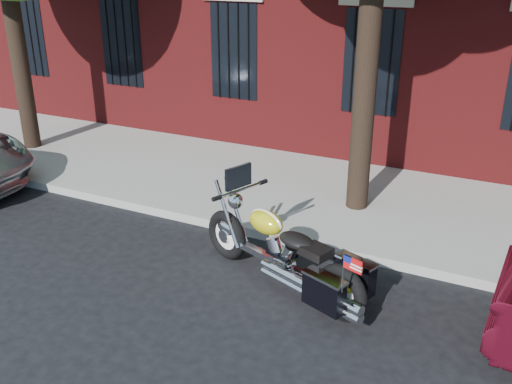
% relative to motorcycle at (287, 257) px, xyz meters
% --- Properties ---
extents(ground, '(120.00, 120.00, 0.00)m').
position_rel_motorcycle_xyz_m(ground, '(-0.39, -0.14, -0.51)').
color(ground, black).
rests_on(ground, ground).
extents(curb, '(40.00, 0.16, 0.15)m').
position_rel_motorcycle_xyz_m(curb, '(-0.39, 1.24, -0.43)').
color(curb, gray).
rests_on(curb, ground).
extents(sidewalk, '(40.00, 3.60, 0.15)m').
position_rel_motorcycle_xyz_m(sidewalk, '(-0.39, 3.12, -0.43)').
color(sidewalk, gray).
rests_on(sidewalk, ground).
extents(motorcycle, '(2.72, 1.53, 1.50)m').
position_rel_motorcycle_xyz_m(motorcycle, '(0.00, 0.00, 0.00)').
color(motorcycle, black).
rests_on(motorcycle, ground).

